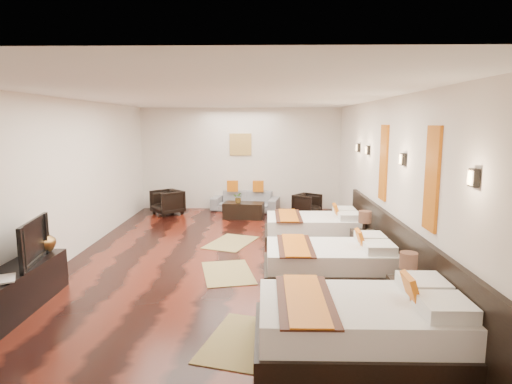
{
  "coord_description": "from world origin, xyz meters",
  "views": [
    {
      "loc": [
        0.67,
        -7.23,
        2.37
      ],
      "look_at": [
        0.51,
        0.79,
        1.1
      ],
      "focal_mm": 30.42,
      "sensor_mm": 36.0,
      "label": 1
    }
  ],
  "objects_px": {
    "tv_console": "(17,289)",
    "armchair_left": "(167,202)",
    "armchair_right": "(307,204)",
    "table_plant": "(239,198)",
    "bed_near": "(362,324)",
    "figurine": "(43,240)",
    "bed_far": "(314,227)",
    "coffee_table": "(244,210)",
    "nightstand_b": "(364,241)",
    "sofa": "(245,201)",
    "tv": "(26,242)",
    "bed_mid": "(331,261)",
    "nightstand_a": "(407,293)"
  },
  "relations": [
    {
      "from": "tv_console",
      "to": "armchair_left",
      "type": "bearing_deg",
      "value": 84.17
    },
    {
      "from": "armchair_right",
      "to": "table_plant",
      "type": "bearing_deg",
      "value": 143.63
    },
    {
      "from": "bed_near",
      "to": "tv_console",
      "type": "bearing_deg",
      "value": 167.71
    },
    {
      "from": "figurine",
      "to": "table_plant",
      "type": "bearing_deg",
      "value": 61.9
    },
    {
      "from": "bed_far",
      "to": "coffee_table",
      "type": "relative_size",
      "value": 1.97
    },
    {
      "from": "nightstand_b",
      "to": "coffee_table",
      "type": "distance_m",
      "value": 3.94
    },
    {
      "from": "figurine",
      "to": "armchair_left",
      "type": "distance_m",
      "value": 5.27
    },
    {
      "from": "bed_far",
      "to": "coffee_table",
      "type": "bearing_deg",
      "value": 127.63
    },
    {
      "from": "nightstand_b",
      "to": "tv_console",
      "type": "distance_m",
      "value": 5.46
    },
    {
      "from": "armchair_right",
      "to": "bed_far",
      "type": "bearing_deg",
      "value": -145.26
    },
    {
      "from": "coffee_table",
      "to": "sofa",
      "type": "bearing_deg",
      "value": 90.0
    },
    {
      "from": "bed_near",
      "to": "tv",
      "type": "distance_m",
      "value": 4.34
    },
    {
      "from": "bed_far",
      "to": "figurine",
      "type": "xyz_separation_m",
      "value": [
        -4.19,
        -2.76,
        0.47
      ]
    },
    {
      "from": "bed_near",
      "to": "coffee_table",
      "type": "height_order",
      "value": "bed_near"
    },
    {
      "from": "coffee_table",
      "to": "table_plant",
      "type": "xyz_separation_m",
      "value": [
        -0.12,
        -0.06,
        0.34
      ]
    },
    {
      "from": "table_plant",
      "to": "bed_near",
      "type": "bearing_deg",
      "value": -75.2
    },
    {
      "from": "armchair_left",
      "to": "coffee_table",
      "type": "bearing_deg",
      "value": 36.55
    },
    {
      "from": "coffee_table",
      "to": "table_plant",
      "type": "relative_size",
      "value": 3.59
    },
    {
      "from": "bed_mid",
      "to": "bed_far",
      "type": "distance_m",
      "value": 2.23
    },
    {
      "from": "figurine",
      "to": "armchair_right",
      "type": "xyz_separation_m",
      "value": [
        4.29,
        5.25,
        -0.45
      ]
    },
    {
      "from": "sofa",
      "to": "tv_console",
      "type": "bearing_deg",
      "value": -101.16
    },
    {
      "from": "nightstand_b",
      "to": "armchair_right",
      "type": "distance_m",
      "value": 3.72
    },
    {
      "from": "figurine",
      "to": "coffee_table",
      "type": "distance_m",
      "value": 5.49
    },
    {
      "from": "bed_near",
      "to": "sofa",
      "type": "xyz_separation_m",
      "value": [
        -1.56,
        7.39,
        -0.02
      ]
    },
    {
      "from": "nightstand_b",
      "to": "armchair_left",
      "type": "height_order",
      "value": "nightstand_b"
    },
    {
      "from": "tv",
      "to": "sofa",
      "type": "relative_size",
      "value": 0.56
    },
    {
      "from": "sofa",
      "to": "armchair_left",
      "type": "relative_size",
      "value": 2.55
    },
    {
      "from": "nightstand_b",
      "to": "armchair_right",
      "type": "xyz_separation_m",
      "value": [
        -0.66,
        3.66,
        -0.02
      ]
    },
    {
      "from": "tv_console",
      "to": "figurine",
      "type": "height_order",
      "value": "figurine"
    },
    {
      "from": "nightstand_a",
      "to": "bed_near",
      "type": "bearing_deg",
      "value": -130.5
    },
    {
      "from": "tv",
      "to": "sofa",
      "type": "bearing_deg",
      "value": -32.2
    },
    {
      "from": "bed_far",
      "to": "tv_console",
      "type": "xyz_separation_m",
      "value": [
        -4.19,
        -3.5,
        0.02
      ]
    },
    {
      "from": "tv_console",
      "to": "table_plant",
      "type": "bearing_deg",
      "value": 65.2
    },
    {
      "from": "tv",
      "to": "coffee_table",
      "type": "relative_size",
      "value": 1.01
    },
    {
      "from": "sofa",
      "to": "bed_far",
      "type": "bearing_deg",
      "value": -51.38
    },
    {
      "from": "bed_mid",
      "to": "figurine",
      "type": "xyz_separation_m",
      "value": [
        -4.2,
        -0.54,
        0.47
      ]
    },
    {
      "from": "coffee_table",
      "to": "table_plant",
      "type": "distance_m",
      "value": 0.37
    },
    {
      "from": "bed_mid",
      "to": "table_plant",
      "type": "height_order",
      "value": "bed_mid"
    },
    {
      "from": "bed_mid",
      "to": "armchair_right",
      "type": "xyz_separation_m",
      "value": [
        0.09,
        4.71,
        0.01
      ]
    },
    {
      "from": "bed_near",
      "to": "bed_mid",
      "type": "bearing_deg",
      "value": 90.06
    },
    {
      "from": "nightstand_b",
      "to": "sofa",
      "type": "height_order",
      "value": "nightstand_b"
    },
    {
      "from": "bed_far",
      "to": "nightstand_a",
      "type": "distance_m",
      "value": 3.61
    },
    {
      "from": "figurine",
      "to": "coffee_table",
      "type": "bearing_deg",
      "value": 61.07
    },
    {
      "from": "bed_near",
      "to": "nightstand_a",
      "type": "distance_m",
      "value": 1.15
    },
    {
      "from": "nightstand_a",
      "to": "tv",
      "type": "relative_size",
      "value": 0.79
    },
    {
      "from": "bed_near",
      "to": "table_plant",
      "type": "relative_size",
      "value": 7.86
    },
    {
      "from": "nightstand_a",
      "to": "tv_console",
      "type": "bearing_deg",
      "value": 179.55
    },
    {
      "from": "bed_mid",
      "to": "tv_console",
      "type": "bearing_deg",
      "value": -163.14
    },
    {
      "from": "bed_far",
      "to": "armchair_right",
      "type": "relative_size",
      "value": 3.25
    },
    {
      "from": "nightstand_b",
      "to": "tv",
      "type": "distance_m",
      "value": 5.36
    }
  ]
}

